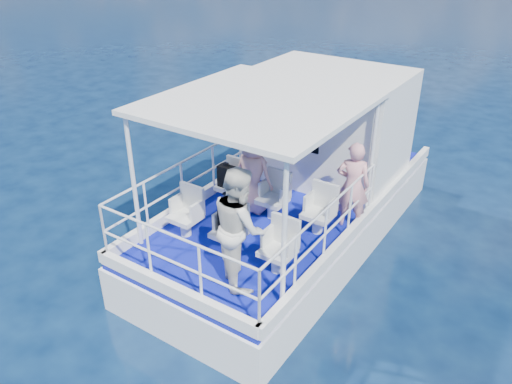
# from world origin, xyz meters

# --- Properties ---
(ground) EXTENTS (2000.00, 2000.00, 0.00)m
(ground) POSITION_xyz_m (0.00, 0.00, 0.00)
(ground) COLOR #071735
(ground) RESTS_ON ground
(hull) EXTENTS (3.00, 7.00, 1.60)m
(hull) POSITION_xyz_m (0.00, 1.00, 0.00)
(hull) COLOR white
(hull) RESTS_ON ground
(deck) EXTENTS (2.90, 6.90, 0.10)m
(deck) POSITION_xyz_m (0.00, 1.00, 0.85)
(deck) COLOR #080E7A
(deck) RESTS_ON hull
(cabin) EXTENTS (2.85, 2.00, 2.20)m
(cabin) POSITION_xyz_m (0.00, 2.30, 2.00)
(cabin) COLOR white
(cabin) RESTS_ON deck
(canopy) EXTENTS (3.00, 3.20, 0.08)m
(canopy) POSITION_xyz_m (0.00, -0.20, 3.14)
(canopy) COLOR white
(canopy) RESTS_ON cabin
(canopy_posts) EXTENTS (2.77, 2.97, 2.20)m
(canopy_posts) POSITION_xyz_m (0.00, -0.25, 2.00)
(canopy_posts) COLOR white
(canopy_posts) RESTS_ON deck
(railings) EXTENTS (2.84, 3.59, 1.00)m
(railings) POSITION_xyz_m (0.00, -0.58, 1.40)
(railings) COLOR white
(railings) RESTS_ON deck
(seat_port_fwd) EXTENTS (0.48, 0.46, 0.38)m
(seat_port_fwd) POSITION_xyz_m (-0.90, 0.20, 1.09)
(seat_port_fwd) COLOR silver
(seat_port_fwd) RESTS_ON deck
(seat_center_fwd) EXTENTS (0.48, 0.46, 0.38)m
(seat_center_fwd) POSITION_xyz_m (0.00, 0.20, 1.09)
(seat_center_fwd) COLOR silver
(seat_center_fwd) RESTS_ON deck
(seat_stbd_fwd) EXTENTS (0.48, 0.46, 0.38)m
(seat_stbd_fwd) POSITION_xyz_m (0.90, 0.20, 1.09)
(seat_stbd_fwd) COLOR silver
(seat_stbd_fwd) RESTS_ON deck
(seat_port_aft) EXTENTS (0.48, 0.46, 0.38)m
(seat_port_aft) POSITION_xyz_m (-0.90, -1.10, 1.09)
(seat_port_aft) COLOR silver
(seat_port_aft) RESTS_ON deck
(seat_center_aft) EXTENTS (0.48, 0.46, 0.38)m
(seat_center_aft) POSITION_xyz_m (0.00, -1.10, 1.09)
(seat_center_aft) COLOR silver
(seat_center_aft) RESTS_ON deck
(seat_stbd_aft) EXTENTS (0.48, 0.46, 0.38)m
(seat_stbd_aft) POSITION_xyz_m (0.90, -1.10, 1.09)
(seat_stbd_aft) COLOR silver
(seat_stbd_aft) RESTS_ON deck
(passenger_port_fwd) EXTENTS (0.56, 0.41, 1.48)m
(passenger_port_fwd) POSITION_xyz_m (-0.42, 0.21, 1.64)
(passenger_port_fwd) COLOR #E39E93
(passenger_port_fwd) RESTS_ON deck
(passenger_stbd_fwd) EXTENTS (0.65, 0.54, 1.54)m
(passenger_stbd_fwd) POSITION_xyz_m (1.25, 0.72, 1.67)
(passenger_stbd_fwd) COLOR pink
(passenger_stbd_fwd) RESTS_ON deck
(passenger_stbd_aft) EXTENTS (1.11, 1.09, 1.81)m
(passenger_stbd_aft) POSITION_xyz_m (0.55, -1.56, 1.80)
(passenger_stbd_aft) COLOR silver
(passenger_stbd_aft) RESTS_ON deck
(backpack_port) EXTENTS (0.31, 0.18, 0.41)m
(backpack_port) POSITION_xyz_m (-0.94, 0.11, 1.49)
(backpack_port) COLOR black
(backpack_port) RESTS_ON seat_port_fwd
(backpack_center) EXTENTS (0.35, 0.20, 0.53)m
(backpack_center) POSITION_xyz_m (0.03, -1.08, 1.55)
(backpack_center) COLOR black
(backpack_center) RESTS_ON seat_center_aft
(compact_camera) EXTENTS (0.09, 0.06, 0.06)m
(compact_camera) POSITION_xyz_m (-0.95, 0.13, 1.72)
(compact_camera) COLOR black
(compact_camera) RESTS_ON backpack_port
(panda) EXTENTS (0.24, 0.20, 0.36)m
(panda) POSITION_xyz_m (0.05, -1.06, 1.99)
(panda) COLOR silver
(panda) RESTS_ON backpack_center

